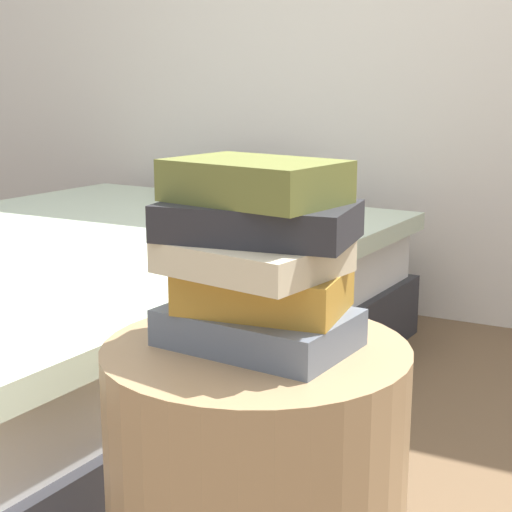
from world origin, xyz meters
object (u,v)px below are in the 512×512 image
at_px(bed, 80,306).
at_px(side_table, 256,501).
at_px(book_slate, 258,327).
at_px(book_ochre, 264,290).
at_px(book_cream, 252,256).
at_px(book_charcoal, 259,221).
at_px(book_olive, 255,181).

distance_m(bed, side_table, 1.33).
bearing_deg(book_slate, book_ochre, 36.18).
bearing_deg(book_cream, book_ochre, 79.64).
height_order(book_cream, book_charcoal, book_charcoal).
bearing_deg(book_ochre, side_table, -131.86).
distance_m(bed, book_olive, 1.42).
bearing_deg(book_olive, book_slate, -17.50).
bearing_deg(book_ochre, bed, 135.89).
bearing_deg(book_slate, book_cream, -88.72).
distance_m(book_slate, book_charcoal, 0.17).
height_order(book_ochre, book_charcoal, book_charcoal).
bearing_deg(side_table, book_olive, 125.59).
bearing_deg(book_charcoal, book_olive, 146.25).
xyz_separation_m(side_table, book_ochre, (0.01, 0.01, 0.35)).
distance_m(book_ochre, book_charcoal, 0.11).
xyz_separation_m(book_slate, book_ochre, (0.01, 0.00, 0.06)).
bearing_deg(bed, book_slate, -33.56).
distance_m(bed, book_ochre, 1.38).
bearing_deg(book_olive, bed, 152.38).
bearing_deg(book_charcoal, book_slate, 160.43).
bearing_deg(book_cream, book_olive, 118.89).
relative_size(book_ochre, book_charcoal, 0.85).
height_order(bed, book_cream, book_cream).
height_order(bed, book_charcoal, book_charcoal).
height_order(side_table, book_cream, book_cream).
bearing_deg(book_olive, book_ochre, 8.54).
height_order(book_slate, book_charcoal, book_charcoal).
height_order(book_ochre, book_cream, book_cream).
xyz_separation_m(bed, book_charcoal, (1.06, -0.80, 0.49)).
height_order(bed, book_olive, book_olive).
xyz_separation_m(book_ochre, book_olive, (-0.02, 0.00, 0.16)).
relative_size(side_table, book_charcoal, 1.85).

